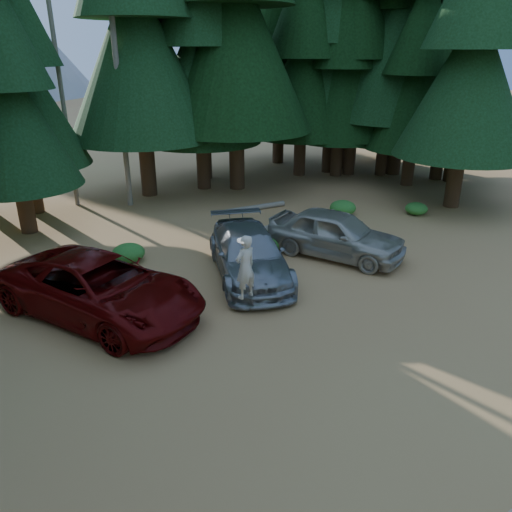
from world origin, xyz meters
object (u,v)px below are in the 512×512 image
object	(u,v)px
red_pickup	(100,288)
log_mid	(255,208)
silver_minivan_right	(336,234)
frisbee_player	(245,267)
silver_minivan_center	(249,254)
log_right	(305,220)

from	to	relation	value
red_pickup	log_mid	bearing A→B (deg)	7.15
silver_minivan_right	frisbee_player	world-z (taller)	frisbee_player
silver_minivan_center	log_right	size ratio (longest dim) A/B	1.00
log_right	frisbee_player	bearing A→B (deg)	-143.38
red_pickup	frisbee_player	size ratio (longest dim) A/B	3.34
red_pickup	frisbee_player	xyz separation A→B (m)	(3.22, -2.18, 0.59)
red_pickup	silver_minivan_center	distance (m)	4.71
silver_minivan_right	frisbee_player	distance (m)	5.19
red_pickup	silver_minivan_right	world-z (taller)	red_pickup
silver_minivan_center	log_right	world-z (taller)	silver_minivan_center
log_mid	log_right	xyz separation A→B (m)	(0.63, -2.73, 0.05)
silver_minivan_center	frisbee_player	size ratio (longest dim) A/B	2.90
silver_minivan_center	frisbee_player	xyz separation A→B (m)	(-1.49, -2.02, 0.67)
frisbee_player	log_mid	distance (m)	9.55
log_mid	log_right	distance (m)	2.80
silver_minivan_center	silver_minivan_right	xyz separation A→B (m)	(3.39, -0.36, 0.07)
silver_minivan_center	log_mid	xyz separation A→B (m)	(4.14, 5.59, -0.63)
red_pickup	silver_minivan_center	bearing A→B (deg)	-26.27
log_mid	frisbee_player	bearing A→B (deg)	-118.61
frisbee_player	red_pickup	bearing A→B (deg)	-42.62
red_pickup	log_right	world-z (taller)	red_pickup
silver_minivan_center	silver_minivan_right	world-z (taller)	silver_minivan_right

